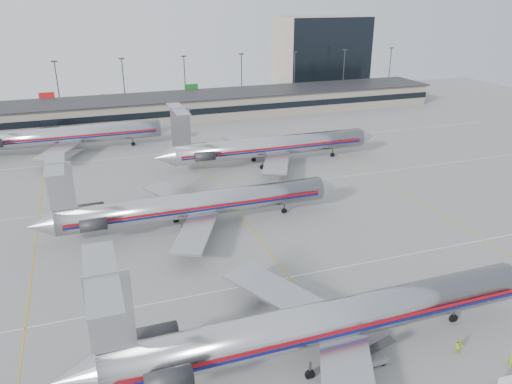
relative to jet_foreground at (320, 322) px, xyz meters
name	(u,v)px	position (x,y,z in m)	size (l,w,h in m)	color
ground	(327,325)	(2.88, 3.96, -3.76)	(260.00, 260.00, 0.00)	gray
apron_markings	(289,277)	(2.88, 13.96, -3.75)	(160.00, 0.15, 0.02)	silver
terminal	(164,108)	(2.88, 101.93, -0.61)	(162.00, 17.00, 6.25)	gray
light_mast_row	(155,80)	(2.88, 115.96, 4.82)	(163.60, 0.40, 15.28)	#38383D
distant_building	(320,53)	(64.88, 131.96, 8.74)	(30.00, 20.00, 25.00)	tan
jet_foreground	(320,322)	(0.00, 0.00, 0.00)	(49.57, 29.19, 12.97)	#BCBCC1
jet_second_row	(191,205)	(-5.18, 32.10, -0.24)	(46.47, 27.36, 12.16)	#BCBCC1
jet_third_row	(268,146)	(15.91, 55.86, 0.00)	(47.42, 29.17, 12.97)	#BCBCC1
jet_back_row	(64,136)	(-23.04, 78.51, -0.06)	(46.66, 28.70, 12.76)	#BCBCC1
belt_loader	(368,359)	(3.73, -2.80, -3.11)	(4.59, 1.43, 2.44)	#959595
ramp_worker_near	(512,358)	(16.25, -7.46, -2.85)	(0.67, 0.44, 1.83)	#8AE315
ramp_worker_far	(459,347)	(12.83, -4.40, -2.96)	(0.79, 0.61, 1.62)	#BADE14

